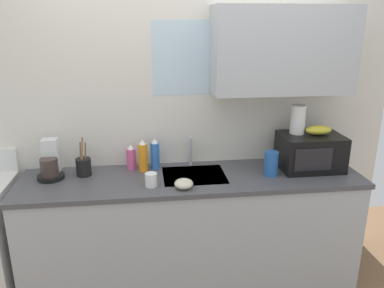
# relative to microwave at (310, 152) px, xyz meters

# --- Properties ---
(kitchen_wall_assembly) EXTENTS (3.28, 0.42, 2.50)m
(kitchen_wall_assembly) POSITION_rel_microwave_xyz_m (-0.79, 0.26, 0.32)
(kitchen_wall_assembly) COLOR silver
(kitchen_wall_assembly) RESTS_ON ground
(counter_unit) EXTENTS (2.51, 0.63, 0.90)m
(counter_unit) POSITION_rel_microwave_xyz_m (-0.92, -0.05, -0.58)
(counter_unit) COLOR #B2B7BC
(counter_unit) RESTS_ON ground
(sink_faucet) EXTENTS (0.03, 0.03, 0.22)m
(sink_faucet) POSITION_rel_microwave_xyz_m (-0.90, 0.19, -0.02)
(sink_faucet) COLOR #B2B5BA
(sink_faucet) RESTS_ON counter_unit
(microwave) EXTENTS (0.46, 0.35, 0.27)m
(microwave) POSITION_rel_microwave_xyz_m (0.00, 0.00, 0.00)
(microwave) COLOR black
(microwave) RESTS_ON counter_unit
(banana_bunch) EXTENTS (0.20, 0.11, 0.07)m
(banana_bunch) POSITION_rel_microwave_xyz_m (0.05, 0.00, 0.17)
(banana_bunch) COLOR gold
(banana_bunch) RESTS_ON microwave
(paper_towel_roll) EXTENTS (0.11, 0.11, 0.22)m
(paper_towel_roll) POSITION_rel_microwave_xyz_m (-0.10, 0.05, 0.24)
(paper_towel_roll) COLOR white
(paper_towel_roll) RESTS_ON microwave
(coffee_maker) EXTENTS (0.19, 0.21, 0.28)m
(coffee_maker) POSITION_rel_microwave_xyz_m (-1.94, 0.06, -0.03)
(coffee_maker) COLOR black
(coffee_maker) RESTS_ON counter_unit
(dish_soap_bottle_blue) EXTENTS (0.07, 0.07, 0.24)m
(dish_soap_bottle_blue) POSITION_rel_microwave_xyz_m (-1.18, 0.15, -0.02)
(dish_soap_bottle_blue) COLOR blue
(dish_soap_bottle_blue) RESTS_ON counter_unit
(dish_soap_bottle_orange) EXTENTS (0.07, 0.07, 0.25)m
(dish_soap_bottle_orange) POSITION_rel_microwave_xyz_m (-1.27, 0.10, -0.02)
(dish_soap_bottle_orange) COLOR orange
(dish_soap_bottle_orange) RESTS_ON counter_unit
(dish_soap_bottle_pink) EXTENTS (0.07, 0.07, 0.20)m
(dish_soap_bottle_pink) POSITION_rel_microwave_xyz_m (-1.37, 0.16, -0.04)
(dish_soap_bottle_pink) COLOR #E55999
(dish_soap_bottle_pink) RESTS_ON counter_unit
(cereal_canister) EXTENTS (0.10, 0.10, 0.18)m
(cereal_canister) POSITION_rel_microwave_xyz_m (-0.34, -0.10, -0.04)
(cereal_canister) COLOR #2659A5
(cereal_canister) RESTS_ON counter_unit
(mug_white) EXTENTS (0.08, 0.08, 0.09)m
(mug_white) POSITION_rel_microwave_xyz_m (-1.22, -0.19, -0.09)
(mug_white) COLOR white
(mug_white) RESTS_ON counter_unit
(utensil_crock) EXTENTS (0.11, 0.11, 0.30)m
(utensil_crock) POSITION_rel_microwave_xyz_m (-1.71, 0.07, -0.06)
(utensil_crock) COLOR black
(utensil_crock) RESTS_ON counter_unit
(small_bowl) EXTENTS (0.13, 0.13, 0.06)m
(small_bowl) POSITION_rel_microwave_xyz_m (-1.00, -0.25, -0.10)
(small_bowl) COLOR beige
(small_bowl) RESTS_ON counter_unit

